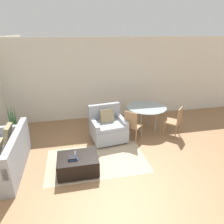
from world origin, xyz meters
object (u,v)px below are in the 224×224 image
object	(u,v)px
ottoman	(78,164)
tv_remote_primary	(75,153)
armchair	(108,128)
book_stack	(73,158)
dining_table	(146,109)
couch	(4,158)
dining_chair_near_left	(132,124)
dining_chair_near_right	(176,120)
potted_plant	(15,130)

from	to	relation	value
ottoman	tv_remote_primary	world-z (taller)	tv_remote_primary
armchair	book_stack	world-z (taller)	armchair
dining_table	tv_remote_primary	bearing A→B (deg)	-144.67
couch	tv_remote_primary	size ratio (longest dim) A/B	11.72
dining_chair_near_left	dining_chair_near_right	bearing A→B (deg)	0.00
armchair	couch	bearing A→B (deg)	-160.71
armchair	dining_chair_near_left	bearing A→B (deg)	-16.53
potted_plant	dining_table	world-z (taller)	potted_plant
book_stack	dining_chair_near_right	distance (m)	3.20
tv_remote_primary	dining_table	size ratio (longest dim) A/B	0.13
armchair	dining_table	distance (m)	1.42
armchair	potted_plant	xyz separation A→B (m)	(-2.62, 0.59, -0.10)
ottoman	book_stack	world-z (taller)	book_stack
tv_remote_primary	dining_chair_near_left	xyz separation A→B (m)	(1.61, 0.95, 0.11)
potted_plant	ottoman	bearing A→B (deg)	-47.98
dining_chair_near_right	tv_remote_primary	bearing A→B (deg)	-162.04
dining_chair_near_left	tv_remote_primary	bearing A→B (deg)	-149.47
tv_remote_primary	dining_chair_near_left	size ratio (longest dim) A/B	0.18
book_stack	dining_table	world-z (taller)	dining_table
potted_plant	tv_remote_primary	bearing A→B (deg)	-46.22
ottoman	tv_remote_primary	xyz separation A→B (m)	(-0.04, 0.16, 0.18)
armchair	potted_plant	distance (m)	2.68
couch	ottoman	world-z (taller)	couch
couch	potted_plant	distance (m)	1.47
couch	dining_table	size ratio (longest dim) A/B	1.52
couch	potted_plant	bearing A→B (deg)	94.23
armchair	potted_plant	world-z (taller)	potted_plant
tv_remote_primary	potted_plant	bearing A→B (deg)	133.78
dining_table	ottoman	bearing A→B (deg)	-141.57
book_stack	dining_chair_near_right	xyz separation A→B (m)	(2.98, 1.16, 0.09)
dining_table	potted_plant	bearing A→B (deg)	178.19
dining_table	couch	bearing A→B (deg)	-160.66
couch	ottoman	xyz separation A→B (m)	(1.60, -0.43, -0.08)
couch	dining_chair_near_right	bearing A→B (deg)	8.66
book_stack	ottoman	bearing A→B (deg)	31.21
ottoman	book_stack	distance (m)	0.23
couch	dining_table	world-z (taller)	couch
couch	ottoman	distance (m)	1.65
tv_remote_primary	potted_plant	size ratio (longest dim) A/B	0.14
ottoman	dining_table	distance (m)	2.88
ottoman	dining_table	xyz separation A→B (m)	(2.23, 1.77, 0.44)
couch	tv_remote_primary	world-z (taller)	couch
dining_chair_near_left	book_stack	bearing A→B (deg)	-144.97
armchair	ottoman	bearing A→B (deg)	-124.97
ottoman	dining_chair_near_left	xyz separation A→B (m)	(1.57, 1.11, 0.30)
tv_remote_primary	dining_chair_near_right	size ratio (longest dim) A/B	0.18
couch	dining_chair_near_left	xyz separation A→B (m)	(3.16, 0.68, 0.22)
book_stack	potted_plant	bearing A→B (deg)	129.61
dining_chair_near_right	armchair	bearing A→B (deg)	174.36
couch	dining_chair_near_left	distance (m)	3.24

